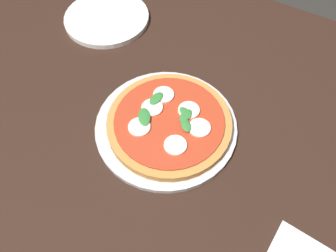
{
  "coord_description": "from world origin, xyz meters",
  "views": [
    {
      "loc": [
        0.21,
        -0.4,
        1.34
      ],
      "look_at": [
        0.0,
        -0.05,
        0.73
      ],
      "focal_mm": 35.71,
      "sensor_mm": 36.0,
      "label": 1
    }
  ],
  "objects_px": {
    "dining_table": "(177,131)",
    "pizza": "(169,122)",
    "plate_white": "(107,18)",
    "serving_tray": "(168,127)"
  },
  "relations": [
    {
      "from": "plate_white",
      "to": "pizza",
      "type": "bearing_deg",
      "value": -34.31
    },
    {
      "from": "dining_table",
      "to": "pizza",
      "type": "bearing_deg",
      "value": -82.2
    },
    {
      "from": "dining_table",
      "to": "plate_white",
      "type": "xyz_separation_m",
      "value": [
        -0.33,
        0.18,
        0.09
      ]
    },
    {
      "from": "pizza",
      "to": "serving_tray",
      "type": "bearing_deg",
      "value": -141.01
    },
    {
      "from": "dining_table",
      "to": "pizza",
      "type": "height_order",
      "value": "pizza"
    },
    {
      "from": "dining_table",
      "to": "pizza",
      "type": "xyz_separation_m",
      "value": [
        0.01,
        -0.05,
        0.11
      ]
    },
    {
      "from": "dining_table",
      "to": "serving_tray",
      "type": "bearing_deg",
      "value": -84.72
    },
    {
      "from": "serving_tray",
      "to": "plate_white",
      "type": "height_order",
      "value": "plate_white"
    },
    {
      "from": "plate_white",
      "to": "serving_tray",
      "type": "bearing_deg",
      "value": -34.67
    },
    {
      "from": "pizza",
      "to": "plate_white",
      "type": "bearing_deg",
      "value": 145.69
    }
  ]
}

